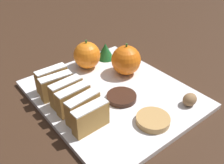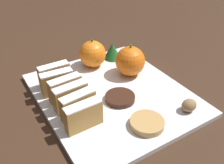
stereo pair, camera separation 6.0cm
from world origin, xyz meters
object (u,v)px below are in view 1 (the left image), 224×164
orange_near (87,55)px  chocolate_cookie (120,98)px  orange_far (126,60)px  walnut (190,99)px

orange_near → chocolate_cookie: bearing=-98.1°
orange_near → chocolate_cookie: orange_near is taller
orange_far → walnut: bearing=-83.3°
orange_far → walnut: 0.20m
orange_far → walnut: size_ratio=2.48×
chocolate_cookie → orange_near: bearing=81.9°
orange_near → orange_far: size_ratio=0.95×
orange_near → walnut: 0.30m
orange_far → walnut: (0.02, -0.19, -0.03)m
walnut → orange_near: bearing=106.8°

